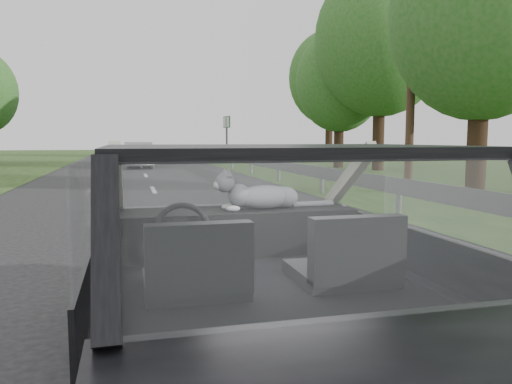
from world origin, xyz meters
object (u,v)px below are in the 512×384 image
highway_sign (227,140)px  utility_pole (412,61)px  other_car (139,155)px  cat (264,196)px  subject_car (260,272)px

highway_sign → utility_pole: utility_pole is taller
highway_sign → other_car: bearing=-162.9°
cat → other_car: bearing=81.9°
cat → other_car: (-0.31, 23.43, -0.43)m
subject_car → utility_pole: bearing=54.9°
subject_car → other_car: subject_car is taller
utility_pole → cat: bearing=-126.0°
cat → other_car: other_car is taller
subject_car → other_car: bearing=90.3°
other_car → highway_sign: size_ratio=1.43×
other_car → highway_sign: 5.77m
subject_car → utility_pole: 13.02m
subject_car → utility_pole: size_ratio=0.54×
other_car → utility_pole: 15.83m
other_car → utility_pole: (7.41, -13.65, 3.06)m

